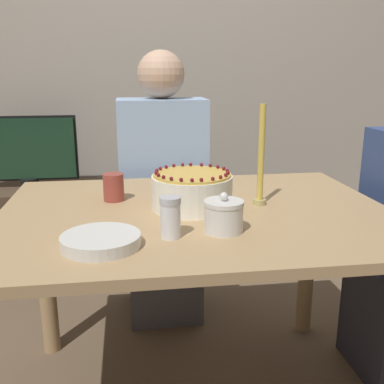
% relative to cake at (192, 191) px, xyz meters
% --- Properties ---
extents(wall_behind, '(8.00, 0.05, 2.60)m').
position_rel_cake_xyz_m(wall_behind, '(0.01, 1.37, 0.50)').
color(wall_behind, '#ADA393').
rests_on(wall_behind, ground_plane).
extents(dining_table, '(1.26, 0.95, 0.74)m').
position_rel_cake_xyz_m(dining_table, '(0.01, -0.03, -0.18)').
color(dining_table, tan).
rests_on(dining_table, ground_plane).
extents(cake, '(0.26, 0.26, 0.13)m').
position_rel_cake_xyz_m(cake, '(0.00, 0.00, 0.00)').
color(cake, white).
rests_on(cake, dining_table).
extents(sugar_bowl, '(0.11, 0.11, 0.11)m').
position_rel_cake_xyz_m(sugar_bowl, '(0.05, -0.23, -0.01)').
color(sugar_bowl, silver).
rests_on(sugar_bowl, dining_table).
extents(sugar_shaker, '(0.06, 0.06, 0.11)m').
position_rel_cake_xyz_m(sugar_shaker, '(-0.10, -0.26, -0.00)').
color(sugar_shaker, white).
rests_on(sugar_shaker, dining_table).
extents(plate_stack, '(0.21, 0.21, 0.03)m').
position_rel_cake_xyz_m(plate_stack, '(-0.28, -0.30, -0.04)').
color(plate_stack, silver).
rests_on(plate_stack, dining_table).
extents(candle, '(0.05, 0.05, 0.33)m').
position_rel_cake_xyz_m(candle, '(0.23, 0.01, 0.08)').
color(candle, tan).
rests_on(candle, dining_table).
extents(cup, '(0.07, 0.07, 0.09)m').
position_rel_cake_xyz_m(cup, '(-0.26, 0.13, -0.01)').
color(cup, '#993D33').
rests_on(cup, dining_table).
extents(person_man_blue_shirt, '(0.40, 0.34, 1.27)m').
position_rel_cake_xyz_m(person_man_blue_shirt, '(-0.04, 0.65, -0.24)').
color(person_man_blue_shirt, '#595960').
rests_on(person_man_blue_shirt, ground_plane).
extents(side_cabinet, '(0.71, 0.41, 0.55)m').
position_rel_cake_xyz_m(side_cabinet, '(-0.75, 1.12, -0.52)').
color(side_cabinet, '#4C3828').
rests_on(side_cabinet, ground_plane).
extents(tv_monitor, '(0.54, 0.10, 0.39)m').
position_rel_cake_xyz_m(tv_monitor, '(-0.75, 1.12, -0.04)').
color(tv_monitor, black).
rests_on(tv_monitor, side_cabinet).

